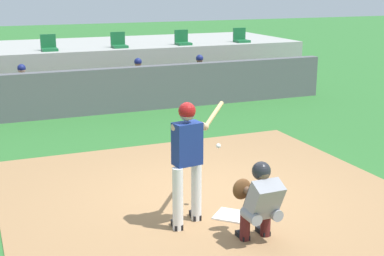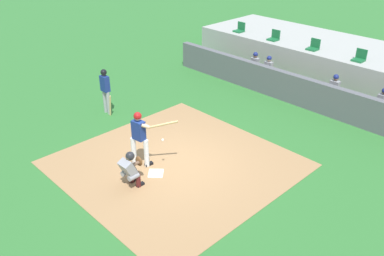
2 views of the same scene
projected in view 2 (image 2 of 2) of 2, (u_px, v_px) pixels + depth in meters
ground_plane at (176, 164)px, 12.64m from camera, size 80.00×80.00×0.00m
dirt_infield at (176, 164)px, 12.63m from camera, size 6.40×6.40×0.01m
home_plate at (156, 173)px, 12.13m from camera, size 0.62×0.62×0.02m
batter_at_plate at (140, 136)px, 12.09m from camera, size 1.17×0.97×1.80m
catcher_crouched at (131, 168)px, 11.34m from camera, size 0.49×1.58×1.13m
on_deck_batter at (105, 89)px, 15.35m from camera, size 0.58×0.23×1.79m
dugout_wall at (296, 90)px, 16.34m from camera, size 13.00×0.30×1.20m
dugout_bench at (308, 92)px, 17.13m from camera, size 11.80×0.44×0.45m
dugout_player_0 at (253, 66)px, 18.64m from camera, size 0.49×0.70×1.30m
dugout_player_1 at (267, 70)px, 18.15m from camera, size 0.49×0.70×1.30m
dugout_player_2 at (332, 90)px, 16.11m from camera, size 0.49×0.70×1.30m
dugout_player_3 at (380, 105)px, 14.89m from camera, size 0.49×0.70×1.30m
stands_platform at (349, 62)px, 18.99m from camera, size 15.00×4.40×1.40m
stadium_seat_0 at (240, 29)px, 21.11m from camera, size 0.46×0.46×0.48m
stadium_seat_1 at (274, 37)px, 19.73m from camera, size 0.46×0.46×0.48m
stadium_seat_2 at (314, 47)px, 18.36m from camera, size 0.46×0.46×0.48m
stadium_seat_3 at (360, 58)px, 16.98m from camera, size 0.46×0.46×0.48m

